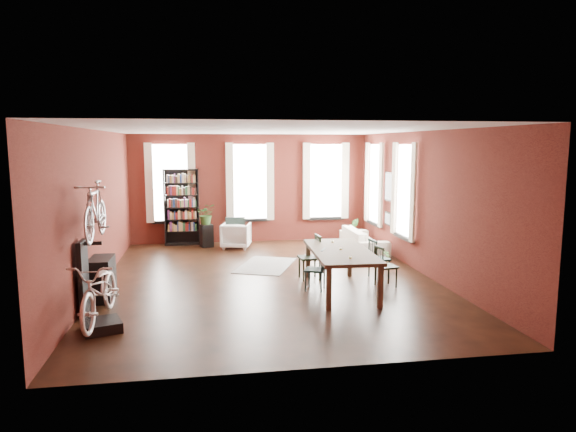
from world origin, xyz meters
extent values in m
plane|color=black|center=(0.00, 0.00, 0.00)|extent=(9.00, 9.00, 0.00)
cube|color=silver|center=(0.00, 0.00, 3.20)|extent=(7.00, 9.00, 0.04)
cube|color=#491612|center=(0.00, 4.50, 1.60)|extent=(7.00, 0.04, 3.20)
cube|color=#491612|center=(0.00, -4.50, 1.60)|extent=(7.00, 0.04, 3.20)
cube|color=#491612|center=(-3.50, 0.00, 1.60)|extent=(0.04, 9.00, 3.20)
cube|color=#491612|center=(3.50, 0.00, 1.60)|extent=(0.04, 9.00, 3.20)
cube|color=white|center=(-2.30, 4.47, 1.80)|extent=(1.00, 0.04, 2.20)
cube|color=beige|center=(-2.30, 4.40, 1.80)|extent=(1.40, 0.06, 2.30)
cube|color=white|center=(0.00, 4.47, 1.80)|extent=(1.00, 0.04, 2.20)
cube|color=beige|center=(0.00, 4.40, 1.80)|extent=(1.40, 0.06, 2.30)
cube|color=white|center=(2.30, 4.47, 1.80)|extent=(1.00, 0.04, 2.20)
cube|color=beige|center=(2.30, 4.40, 1.80)|extent=(1.40, 0.06, 2.30)
cube|color=white|center=(3.47, 1.00, 1.80)|extent=(0.04, 1.00, 2.20)
cube|color=beige|center=(3.40, 1.00, 1.80)|extent=(0.06, 1.40, 2.30)
cube|color=white|center=(3.47, 3.20, 1.80)|extent=(0.04, 1.00, 2.20)
cube|color=beige|center=(3.40, 3.20, 1.80)|extent=(0.06, 1.40, 2.30)
cube|color=black|center=(3.46, 2.10, 1.80)|extent=(0.04, 0.55, 0.75)
cube|color=black|center=(3.46, 2.10, 0.95)|extent=(0.04, 0.45, 0.35)
cube|color=brown|center=(1.30, -1.09, 0.42)|extent=(1.21, 2.49, 0.84)
cube|color=#16312E|center=(0.82, -0.93, 0.42)|extent=(0.51, 0.51, 0.84)
cube|color=black|center=(0.88, -0.09, 0.48)|extent=(0.47, 0.47, 0.96)
cube|color=black|center=(2.31, -0.91, 0.42)|extent=(0.45, 0.45, 0.84)
cube|color=#173330|center=(2.41, -0.21, 0.42)|extent=(0.45, 0.45, 0.85)
cube|color=black|center=(-2.00, 4.30, 1.10)|extent=(1.00, 0.32, 2.20)
imported|color=silver|center=(-0.49, 3.54, 0.39)|extent=(0.91, 0.87, 0.79)
imported|color=beige|center=(2.95, 2.60, 0.41)|extent=(0.61, 2.08, 0.81)
cube|color=black|center=(0.08, 1.29, 0.01)|extent=(1.75, 2.12, 0.01)
cube|color=black|center=(-2.98, -2.62, 0.08)|extent=(0.71, 0.71, 0.16)
cube|color=black|center=(-3.40, -1.80, 0.65)|extent=(0.16, 0.60, 1.30)
cube|color=black|center=(-3.28, -0.90, 0.40)|extent=(0.40, 0.80, 0.80)
cube|color=black|center=(-1.31, 3.84, 0.32)|extent=(0.40, 0.40, 0.65)
imported|color=#265120|center=(2.94, 3.70, 0.17)|extent=(0.47, 0.77, 0.33)
imported|color=#315823|center=(2.87, 0.60, 0.08)|extent=(0.44, 0.49, 0.16)
imported|color=beige|center=(-2.97, -2.63, 1.10)|extent=(0.72, 1.03, 1.88)
imported|color=#A5A8AD|center=(-3.15, -1.80, 2.13)|extent=(0.47, 1.00, 1.66)
imported|color=#2F5A24|center=(-1.30, 3.86, 0.88)|extent=(0.56, 0.62, 0.46)
camera|label=1|loc=(-1.33, -10.73, 2.91)|focal=32.00mm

